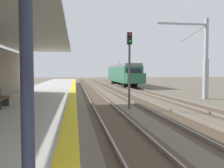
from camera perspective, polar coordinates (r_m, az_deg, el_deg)
name	(u,v)px	position (r m, az deg, el deg)	size (l,w,h in m)	color
station_platform	(39,103)	(16.92, -16.99, -4.30)	(5.00, 80.00, 0.91)	#B7B5AD
track_pair_nearest_platform	(98,101)	(20.86, -3.28, -3.95)	(2.34, 120.00, 0.16)	#4C3D2D
track_pair_middle	(136,100)	(21.45, 5.81, -3.77)	(2.34, 120.00, 0.16)	#4C3D2D
track_pair_far_side	(173,99)	(22.54, 14.22, -3.52)	(2.34, 120.00, 0.16)	#4C3D2D
approaching_train	(123,74)	(44.55, 2.59, 2.44)	(2.93, 19.60, 4.76)	#286647
rail_signal_post	(129,62)	(16.40, 4.15, 5.20)	(0.32, 0.34, 5.20)	#4C4C4C
catenary_pylon_far_side	(203,60)	(23.92, 20.80, 5.27)	(5.00, 0.40, 7.50)	#9EA3A8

